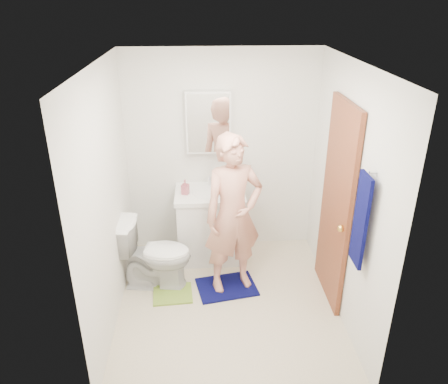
# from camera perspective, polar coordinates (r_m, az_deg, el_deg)

# --- Properties ---
(floor) EXTENTS (2.20, 2.40, 0.02)m
(floor) POSITION_cam_1_polar(r_m,az_deg,el_deg) (4.64, 0.50, -14.44)
(floor) COLOR beige
(floor) RESTS_ON ground
(ceiling) EXTENTS (2.20, 2.40, 0.02)m
(ceiling) POSITION_cam_1_polar(r_m,az_deg,el_deg) (3.63, 0.65, 16.60)
(ceiling) COLOR white
(ceiling) RESTS_ON ground
(wall_back) EXTENTS (2.20, 0.02, 2.40)m
(wall_back) POSITION_cam_1_polar(r_m,az_deg,el_deg) (5.10, -0.32, 5.03)
(wall_back) COLOR silver
(wall_back) RESTS_ON ground
(wall_front) EXTENTS (2.20, 0.02, 2.40)m
(wall_front) POSITION_cam_1_polar(r_m,az_deg,el_deg) (2.95, 2.13, -11.12)
(wall_front) COLOR silver
(wall_front) RESTS_ON ground
(wall_left) EXTENTS (0.02, 2.40, 2.40)m
(wall_left) POSITION_cam_1_polar(r_m,az_deg,el_deg) (4.08, -15.21, -1.22)
(wall_left) COLOR silver
(wall_left) RESTS_ON ground
(wall_right) EXTENTS (0.02, 2.40, 2.40)m
(wall_right) POSITION_cam_1_polar(r_m,az_deg,el_deg) (4.20, 15.84, -0.47)
(wall_right) COLOR silver
(wall_right) RESTS_ON ground
(vanity_cabinet) EXTENTS (0.75, 0.55, 0.80)m
(vanity_cabinet) POSITION_cam_1_polar(r_m,az_deg,el_deg) (5.16, -1.80, -4.50)
(vanity_cabinet) COLOR white
(vanity_cabinet) RESTS_ON floor
(countertop) EXTENTS (0.79, 0.59, 0.05)m
(countertop) POSITION_cam_1_polar(r_m,az_deg,el_deg) (4.97, -1.86, -0.23)
(countertop) COLOR white
(countertop) RESTS_ON vanity_cabinet
(sink_basin) EXTENTS (0.40, 0.40, 0.03)m
(sink_basin) POSITION_cam_1_polar(r_m,az_deg,el_deg) (4.96, -1.87, -0.07)
(sink_basin) COLOR white
(sink_basin) RESTS_ON countertop
(faucet) EXTENTS (0.03, 0.03, 0.12)m
(faucet) POSITION_cam_1_polar(r_m,az_deg,el_deg) (5.10, -1.93, 1.49)
(faucet) COLOR silver
(faucet) RESTS_ON countertop
(medicine_cabinet) EXTENTS (0.50, 0.12, 0.70)m
(medicine_cabinet) POSITION_cam_1_polar(r_m,az_deg,el_deg) (4.91, -2.06, 9.11)
(medicine_cabinet) COLOR white
(medicine_cabinet) RESTS_ON wall_back
(mirror_panel) EXTENTS (0.46, 0.01, 0.66)m
(mirror_panel) POSITION_cam_1_polar(r_m,az_deg,el_deg) (4.85, -2.04, 8.92)
(mirror_panel) COLOR white
(mirror_panel) RESTS_ON wall_back
(door) EXTENTS (0.05, 0.80, 2.05)m
(door) POSITION_cam_1_polar(r_m,az_deg,el_deg) (4.39, 14.43, -1.71)
(door) COLOR brown
(door) RESTS_ON ground
(door_knob) EXTENTS (0.07, 0.07, 0.07)m
(door_knob) POSITION_cam_1_polar(r_m,az_deg,el_deg) (4.15, 15.04, -4.63)
(door_knob) COLOR gold
(door_knob) RESTS_ON door
(towel) EXTENTS (0.03, 0.24, 0.80)m
(towel) POSITION_cam_1_polar(r_m,az_deg,el_deg) (3.68, 17.43, -3.59)
(towel) COLOR #070843
(towel) RESTS_ON wall_right
(towel_hook) EXTENTS (0.06, 0.02, 0.02)m
(towel_hook) POSITION_cam_1_polar(r_m,az_deg,el_deg) (3.52, 18.90, 2.47)
(towel_hook) COLOR silver
(towel_hook) RESTS_ON wall_right
(toilet) EXTENTS (0.81, 0.53, 0.78)m
(toilet) POSITION_cam_1_polar(r_m,az_deg,el_deg) (4.73, -9.02, -7.96)
(toilet) COLOR white
(toilet) RESTS_ON floor
(bath_mat) EXTENTS (0.69, 0.55, 0.02)m
(bath_mat) POSITION_cam_1_polar(r_m,az_deg,el_deg) (4.84, 0.35, -12.28)
(bath_mat) COLOR #070843
(bath_mat) RESTS_ON floor
(green_rug) EXTENTS (0.43, 0.37, 0.02)m
(green_rug) POSITION_cam_1_polar(r_m,az_deg,el_deg) (4.77, -6.72, -13.09)
(green_rug) COLOR #7EA436
(green_rug) RESTS_ON floor
(soap_dispenser) EXTENTS (0.10, 0.10, 0.17)m
(soap_dispenser) POSITION_cam_1_polar(r_m,az_deg,el_deg) (4.89, -5.09, 0.66)
(soap_dispenser) COLOR #A94F5C
(soap_dispenser) RESTS_ON countertop
(toothbrush_cup) EXTENTS (0.16, 0.16, 0.10)m
(toothbrush_cup) POSITION_cam_1_polar(r_m,az_deg,el_deg) (5.01, -0.06, 0.98)
(toothbrush_cup) COLOR #5E408E
(toothbrush_cup) RESTS_ON countertop
(man) EXTENTS (0.71, 0.58, 1.70)m
(man) POSITION_cam_1_polar(r_m,az_deg,el_deg) (4.40, 1.22, -3.05)
(man) COLOR tan
(man) RESTS_ON bath_mat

